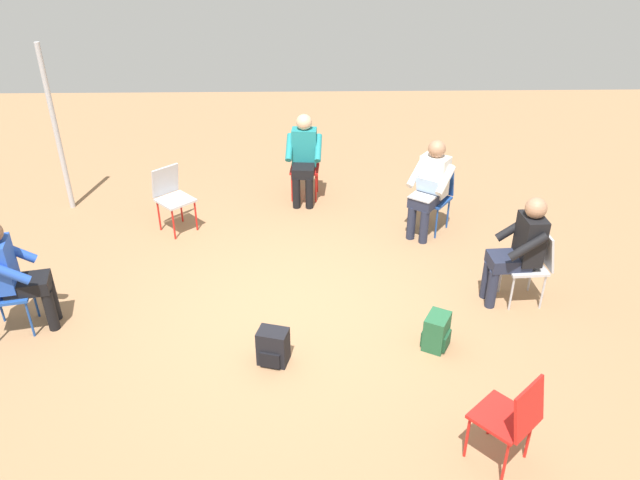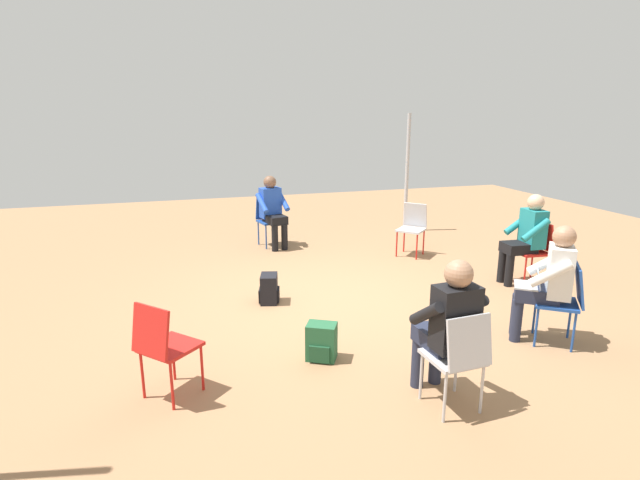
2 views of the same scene
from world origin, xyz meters
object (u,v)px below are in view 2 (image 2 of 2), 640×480
object	(u,v)px
person_with_laptop	(548,278)
person_in_black	(448,322)
chair_southwest	(413,225)
chair_south	(269,217)
chair_north	(459,354)
backpack_by_empty_chair	(322,344)
chair_west	(535,247)
person_in_teal	(526,234)
chair_northeast	(163,344)
person_in_blue	(273,208)
chair_northwest	(565,298)
backpack_near_laptop_user	(269,290)

from	to	relation	value
person_with_laptop	person_in_black	size ratio (longest dim) A/B	1.00
person_with_laptop	chair_southwest	bearing A→B (deg)	33.51
chair_south	chair_north	bearing A→B (deg)	81.74
person_with_laptop	backpack_by_empty_chair	bearing A→B (deg)	119.28
chair_west	person_in_teal	distance (m)	0.26
chair_northeast	person_in_teal	size ratio (longest dim) A/B	0.69
chair_southwest	backpack_by_empty_chair	distance (m)	3.91
person_in_black	chair_south	bearing A→B (deg)	90.90
chair_northeast	person_in_blue	xyz separation A→B (m)	(-1.81, -4.41, 0.20)
chair_south	chair_northwest	distance (m)	5.14
chair_northeast	backpack_by_empty_chair	size ratio (longest dim) A/B	2.36
chair_south	chair_southwest	world-z (taller)	same
chair_northeast	person_with_laptop	xyz separation A→B (m)	(-3.73, 0.02, 0.20)
chair_northeast	backpack_near_laptop_user	xyz separation A→B (m)	(-1.23, -1.86, -0.34)
person_with_laptop	chair_northwest	bearing A→B (deg)	-90.00
chair_northeast	chair_west	size ratio (longest dim) A/B	1.00
chair_northwest	chair_north	bearing A→B (deg)	150.35
chair_north	backpack_near_laptop_user	size ratio (longest dim) A/B	2.36
chair_north	person_in_black	bearing A→B (deg)	90.00
chair_south	chair_northwest	world-z (taller)	same
chair_northwest	backpack_by_empty_chair	size ratio (longest dim) A/B	2.36
chair_north	chair_southwest	xyz separation A→B (m)	(-1.72, -4.13, 0.00)
person_in_blue	backpack_near_laptop_user	bearing A→B (deg)	64.49
chair_south	chair_northwest	xyz separation A→B (m)	(-2.09, 4.69, 0.00)
chair_northwest	person_in_blue	world-z (taller)	person_in_blue
person_in_black	backpack_by_empty_chair	distance (m)	1.34
chair_west	chair_south	bearing A→B (deg)	50.36
chair_north	person_in_black	xyz separation A→B (m)	(0.01, -0.17, 0.20)
chair_southwest	chair_north	bearing A→B (deg)	113.93
chair_south	backpack_near_laptop_user	world-z (taller)	chair_south
chair_south	backpack_near_laptop_user	xyz separation A→B (m)	(0.55, 2.71, -0.34)
person_in_black	chair_northwest	bearing A→B (deg)	15.17
chair_southwest	chair_northwest	size ratio (longest dim) A/B	1.00
person_with_laptop	backpack_by_empty_chair	xyz separation A→B (m)	(2.30, -0.30, -0.53)
chair_northeast	person_in_teal	distance (m)	5.00
chair_northwest	person_in_black	size ratio (longest dim) A/B	0.69
chair_southwest	person_in_blue	world-z (taller)	person_in_blue
chair_southwest	chair_northeast	bearing A→B (deg)	86.42
chair_northwest	person_in_teal	xyz separation A→B (m)	(-0.87, -1.69, 0.20)
chair_north	backpack_by_empty_chair	bearing A→B (deg)	120.53
person_with_laptop	chair_west	bearing A→B (deg)	-0.02
chair_south	backpack_by_empty_chair	bearing A→B (deg)	72.70
chair_southwest	backpack_near_laptop_user	xyz separation A→B (m)	(2.68, 1.41, -0.34)
chair_north	chair_south	size ratio (longest dim) A/B	1.00
chair_north	chair_southwest	distance (m)	4.47
chair_southwest	person_with_laptop	size ratio (longest dim) A/B	0.69
person_with_laptop	person_in_black	bearing A→B (deg)	150.05
person_with_laptop	person_in_teal	bearing A→B (deg)	4.28
chair_northwest	person_in_black	bearing A→B (deg)	145.30
chair_northwest	backpack_by_empty_chair	xyz separation A→B (m)	(2.44, -0.40, -0.34)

